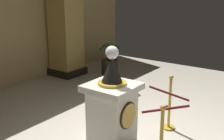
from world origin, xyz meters
TOP-DOWN VIEW (x-y plane):
  - pedestal_clock at (-0.36, 0.41)m, footprint 0.75×0.75m
  - stanchion_far at (0.64, -0.12)m, footprint 0.24×0.24m
  - velvet_rope at (0.02, -0.35)m, footprint 0.88×0.86m
  - column_right at (2.02, 3.82)m, footprint 0.89×0.89m
  - potted_palm_right at (2.79, 2.81)m, footprint 0.66×0.64m

SIDE VIEW (x-z plane):
  - potted_palm_right at x=2.79m, z-range -0.20..0.82m
  - stanchion_far at x=0.64m, z-range -0.15..0.86m
  - pedestal_clock at x=-0.36m, z-range -0.18..1.44m
  - velvet_rope at x=0.02m, z-range 0.68..0.90m
  - column_right at x=2.02m, z-range -0.01..3.91m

